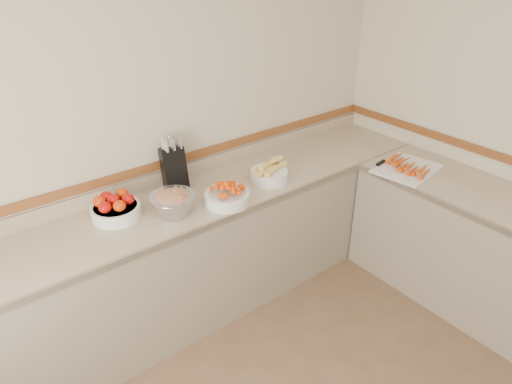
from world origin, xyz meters
TOP-DOWN VIEW (x-y plane):
  - back_wall at (0.00, 2.00)m, footprint 4.00×0.00m
  - counter_back at (0.00, 1.68)m, footprint 4.00×0.65m
  - dishwasher at (1.69, 0.25)m, footprint 0.63×0.60m
  - knife_block at (0.07, 1.90)m, footprint 0.19×0.22m
  - tomato_bowl at (-0.41, 1.77)m, footprint 0.30×0.30m
  - cherry_tomato_bowl at (0.22, 1.49)m, footprint 0.30×0.30m
  - corn_bowl at (0.64, 1.57)m, footprint 0.30×0.27m
  - rhubarb_bowl at (-0.12, 1.58)m, footprint 0.29×0.29m
  - cutting_board at (1.57, 1.07)m, footprint 0.53×0.44m

SIDE VIEW (x-z plane):
  - dishwasher at x=1.69m, z-range 0.01..0.85m
  - counter_back at x=0.00m, z-range -0.09..0.99m
  - cutting_board at x=1.57m, z-range 0.89..0.95m
  - cherry_tomato_bowl at x=0.22m, z-range 0.87..1.04m
  - corn_bowl at x=0.64m, z-range 0.88..1.04m
  - tomato_bowl at x=-0.41m, z-range 0.89..1.04m
  - rhubarb_bowl at x=-0.12m, z-range 0.90..1.07m
  - knife_block at x=0.07m, z-range 0.86..1.24m
  - back_wall at x=0.00m, z-range -0.70..3.30m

